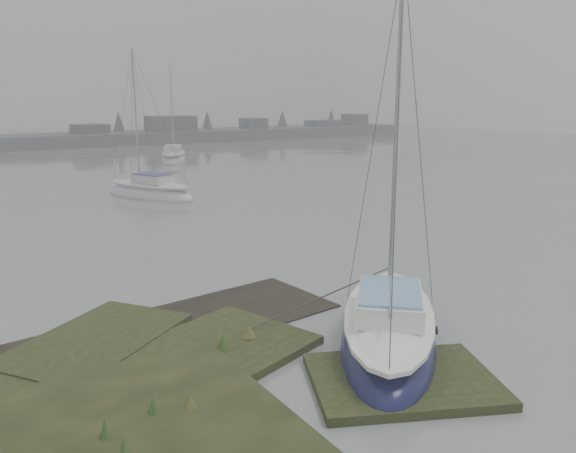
{
  "coord_description": "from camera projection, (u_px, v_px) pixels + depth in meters",
  "views": [
    {
      "loc": [
        -6.73,
        -7.58,
        5.39
      ],
      "look_at": [
        1.83,
        5.63,
        1.8
      ],
      "focal_mm": 35.0,
      "sensor_mm": 36.0,
      "label": 1
    }
  ],
  "objects": [
    {
      "name": "sailboat_far_b",
      "position": [
        173.0,
        158.0,
        49.43
      ],
      "size": [
        4.72,
        6.79,
        9.18
      ],
      "rotation": [
        0.0,
        0.0,
        -0.44
      ],
      "color": "#ACB3B7",
      "rests_on": "ground"
    },
    {
      "name": "sailboat_white",
      "position": [
        150.0,
        192.0,
        31.41
      ],
      "size": [
        4.45,
        6.45,
        8.71
      ],
      "rotation": [
        0.0,
        0.0,
        0.44
      ],
      "color": "silver",
      "rests_on": "ground"
    },
    {
      "name": "sailboat_main",
      "position": [
        388.0,
        334.0,
        12.51
      ],
      "size": [
        5.86,
        6.07,
        8.97
      ],
      "rotation": [
        0.0,
        0.0,
        -0.75
      ],
      "color": "#111339",
      "rests_on": "ground"
    },
    {
      "name": "far_shoreline",
      "position": [
        217.0,
        133.0,
        75.66
      ],
      "size": [
        60.0,
        8.0,
        4.15
      ],
      "color": "#4C4F51",
      "rests_on": "ground"
    },
    {
      "name": "ground",
      "position": [
        55.0,
        186.0,
        35.52
      ],
      "size": [
        160.0,
        160.0,
        0.0
      ],
      "primitive_type": "plane",
      "color": "slate",
      "rests_on": "ground"
    }
  ]
}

